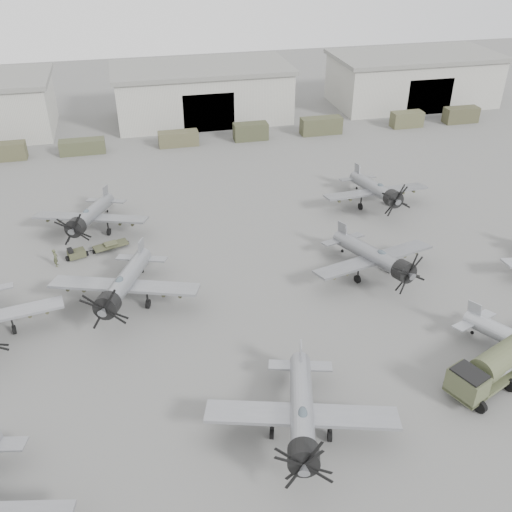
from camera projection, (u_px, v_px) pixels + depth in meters
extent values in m
plane|color=#60605E|center=(320.00, 360.00, 45.50)|extent=(220.00, 220.00, 0.00)
cube|color=#A8A79D|center=(202.00, 94.00, 94.69)|extent=(28.00, 14.00, 8.00)
cube|color=slate|center=(201.00, 68.00, 92.39)|extent=(29.00, 14.80, 0.70)
cube|color=black|center=(209.00, 113.00, 89.59)|extent=(8.12, 0.40, 6.00)
cube|color=#A8A79D|center=(412.00, 81.00, 102.04)|extent=(28.00, 14.00, 8.00)
cube|color=slate|center=(416.00, 55.00, 99.75)|extent=(29.00, 14.80, 0.70)
cube|color=black|center=(430.00, 97.00, 96.94)|extent=(8.12, 0.40, 6.00)
cube|color=#44432C|center=(8.00, 151.00, 80.49)|extent=(4.98, 2.20, 2.42)
cube|color=#3E412A|center=(82.00, 147.00, 82.56)|extent=(6.44, 2.20, 2.04)
cube|color=#4A4830|center=(178.00, 139.00, 85.23)|extent=(5.93, 2.20, 2.15)
cube|color=#393B27|center=(251.00, 132.00, 87.27)|extent=(5.23, 2.20, 2.55)
cube|color=#3E402A|center=(321.00, 126.00, 89.45)|extent=(6.47, 2.20, 2.61)
cube|color=#494A30|center=(407.00, 119.00, 92.32)|extent=(5.08, 2.20, 2.47)
cube|color=#3D3D28|center=(461.00, 115.00, 94.19)|extent=(5.67, 2.20, 2.51)
cylinder|color=gray|center=(302.00, 405.00, 38.37)|extent=(4.53, 10.96, 3.23)
cylinder|color=black|center=(304.00, 457.00, 33.84)|extent=(2.34, 2.12, 2.15)
cube|color=gray|center=(302.00, 415.00, 37.98)|extent=(13.05, 5.78, 0.58)
cube|color=gray|center=(301.00, 355.00, 42.41)|extent=(0.60, 1.69, 2.06)
ellipsoid|color=#3F4C54|center=(303.00, 414.00, 36.48)|extent=(0.94, 1.36, 0.58)
cylinder|color=black|center=(272.00, 433.00, 38.77)|extent=(0.51, 0.87, 0.83)
cylinder|color=black|center=(330.00, 435.00, 38.59)|extent=(0.51, 0.87, 0.83)
cylinder|color=black|center=(300.00, 380.00, 43.35)|extent=(0.21, 0.35, 0.33)
cube|color=#A1A4A9|center=(474.00, 311.00, 47.30)|extent=(0.62, 1.50, 1.86)
cylinder|color=black|center=(508.00, 373.00, 43.80)|extent=(0.49, 0.79, 0.75)
cylinder|color=black|center=(472.00, 333.00, 48.18)|extent=(0.20, 0.32, 0.30)
cylinder|color=black|center=(14.00, 330.00, 48.19)|extent=(0.40, 0.83, 0.79)
cylinder|color=gray|center=(126.00, 279.00, 51.10)|extent=(5.18, 11.19, 3.32)
cylinder|color=black|center=(107.00, 305.00, 46.46)|extent=(2.46, 2.25, 2.21)
cube|color=gray|center=(125.00, 286.00, 50.70)|extent=(13.34, 6.55, 0.60)
cube|color=gray|center=(141.00, 249.00, 55.24)|extent=(0.70, 1.72, 2.12)
ellipsoid|color=#3F4C54|center=(119.00, 281.00, 49.16)|extent=(1.02, 1.41, 0.60)
cylinder|color=black|center=(104.00, 301.00, 51.60)|extent=(0.56, 0.90, 0.85)
cylinder|color=black|center=(148.00, 304.00, 51.25)|extent=(0.56, 0.90, 0.85)
cylinder|color=black|center=(143.00, 271.00, 56.21)|extent=(0.23, 0.36, 0.34)
cylinder|color=gray|center=(370.00, 254.00, 55.03)|extent=(4.11, 10.77, 3.16)
cylinder|color=black|center=(404.00, 271.00, 51.04)|extent=(2.26, 2.02, 2.10)
cube|color=gray|center=(374.00, 259.00, 54.70)|extent=(12.81, 5.27, 0.57)
cube|color=gray|center=(342.00, 231.00, 58.53)|extent=(0.53, 1.66, 2.02)
ellipsoid|color=#3F4C54|center=(382.00, 253.00, 53.32)|extent=(0.89, 1.33, 0.57)
cylinder|color=black|center=(357.00, 279.00, 54.65)|extent=(0.47, 0.85, 0.81)
cylinder|color=black|center=(389.00, 269.00, 56.16)|extent=(0.47, 0.85, 0.81)
cylinder|color=black|center=(342.00, 251.00, 59.48)|extent=(0.20, 0.34, 0.32)
cylinder|color=gray|center=(92.00, 213.00, 62.39)|extent=(4.80, 10.41, 3.09)
cylinder|color=black|center=(75.00, 227.00, 58.07)|extent=(2.28, 2.09, 2.06)
cube|color=gray|center=(91.00, 217.00, 62.02)|extent=(12.41, 6.06, 0.56)
cube|color=gray|center=(106.00, 193.00, 66.24)|extent=(0.64, 1.60, 1.98)
ellipsoid|color=#3F4C54|center=(86.00, 212.00, 60.58)|extent=(0.95, 1.32, 0.55)
cylinder|color=black|center=(76.00, 230.00, 62.84)|extent=(0.52, 0.84, 0.79)
cylinder|color=black|center=(109.00, 232.00, 62.53)|extent=(0.52, 0.84, 0.79)
cylinder|color=black|center=(107.00, 211.00, 67.14)|extent=(0.21, 0.34, 0.32)
cylinder|color=gray|center=(374.00, 187.00, 67.86)|extent=(2.01, 10.74, 3.15)
cylinder|color=black|center=(393.00, 199.00, 63.60)|extent=(1.99, 1.68, 2.10)
cube|color=gray|center=(376.00, 192.00, 67.50)|extent=(12.68, 2.81, 0.57)
cube|color=gray|center=(357.00, 171.00, 71.65)|extent=(0.20, 1.68, 2.01)
ellipsoid|color=#3F4C54|center=(381.00, 186.00, 66.07)|extent=(0.66, 1.24, 0.56)
cylinder|color=black|center=(360.00, 206.00, 67.75)|extent=(0.32, 0.82, 0.81)
cylinder|color=black|center=(390.00, 203.00, 68.63)|extent=(0.32, 0.82, 0.81)
cylinder|color=black|center=(357.00, 188.00, 72.58)|extent=(0.14, 0.33, 0.32)
cube|color=#464C31|center=(490.00, 375.00, 42.81)|extent=(8.33, 5.47, 0.28)
cube|color=#464C31|center=(467.00, 384.00, 40.81)|extent=(2.68, 3.10, 1.93)
cylinder|color=#464C31|center=(502.00, 359.00, 42.72)|extent=(5.64, 4.00, 2.15)
cube|color=black|center=(470.00, 373.00, 40.27)|extent=(2.44, 2.75, 0.17)
cylinder|color=black|center=(480.00, 406.00, 40.62)|extent=(0.71, 1.07, 1.02)
cylinder|color=black|center=(496.00, 355.00, 45.24)|extent=(0.71, 1.07, 1.02)
cube|color=#3C3E28|center=(77.00, 254.00, 58.31)|extent=(1.94, 1.51, 0.76)
cube|color=black|center=(70.00, 251.00, 57.82)|extent=(0.71, 0.95, 0.47)
cylinder|color=black|center=(77.00, 256.00, 58.46)|extent=(1.24, 0.85, 0.53)
cylinder|color=black|center=(89.00, 251.00, 58.90)|extent=(1.10, 0.42, 0.08)
cube|color=#3C3E28|center=(111.00, 245.00, 59.93)|extent=(3.82, 2.35, 0.17)
cylinder|color=black|center=(111.00, 247.00, 60.05)|extent=(1.48, 0.83, 0.42)
cylinder|color=#3C3E28|center=(110.00, 244.00, 59.83)|extent=(1.35, 0.69, 0.30)
imported|color=#40452D|center=(56.00, 258.00, 56.81)|extent=(0.49, 0.72, 1.92)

